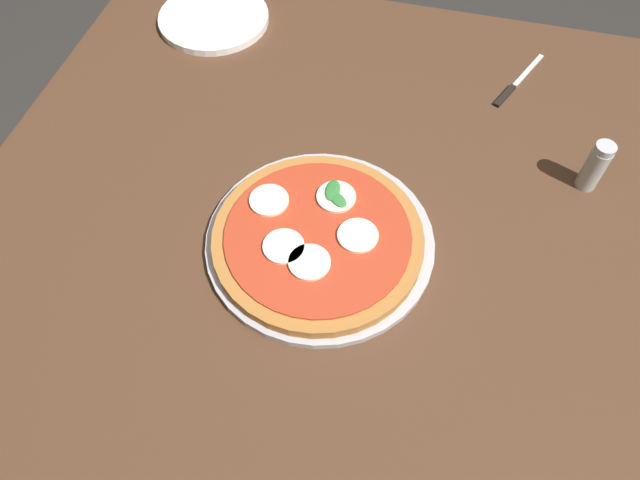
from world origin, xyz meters
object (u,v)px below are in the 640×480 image
at_px(serving_tray, 320,241).
at_px(pepper_shaker, 595,166).
at_px(pizza, 318,238).
at_px(plate_white, 214,18).
at_px(knife, 514,86).
at_px(dining_table, 346,260).

xyz_separation_m(serving_tray, pepper_shaker, (0.38, 0.22, 0.04)).
xyz_separation_m(pizza, pepper_shaker, (0.39, 0.22, 0.02)).
bearing_deg(plate_white, knife, -4.67).
relative_size(pizza, knife, 1.87).
relative_size(dining_table, serving_tray, 3.56).
xyz_separation_m(dining_table, pizza, (-0.04, -0.05, 0.12)).
relative_size(plate_white, knife, 1.33).
xyz_separation_m(serving_tray, plate_white, (-0.34, 0.47, 0.00)).
relative_size(serving_tray, knife, 2.05).
height_order(serving_tray, pepper_shaker, pepper_shaker).
xyz_separation_m(serving_tray, knife, (0.26, 0.42, -0.00)).
bearing_deg(pepper_shaker, pizza, -150.18).
bearing_deg(plate_white, serving_tray, -54.16).
distance_m(dining_table, pepper_shaker, 0.42).
bearing_deg(pizza, serving_tray, 70.50).
xyz_separation_m(pizza, plate_white, (-0.34, 0.47, -0.02)).
bearing_deg(dining_table, plate_white, 131.17).
relative_size(dining_table, plate_white, 5.51).
height_order(serving_tray, plate_white, plate_white).
bearing_deg(pizza, pepper_shaker, 29.82).
distance_m(serving_tray, knife, 0.49).
xyz_separation_m(dining_table, plate_white, (-0.37, 0.43, 0.11)).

